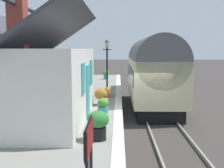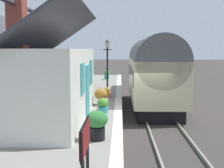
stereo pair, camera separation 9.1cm
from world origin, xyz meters
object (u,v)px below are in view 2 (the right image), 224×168
(train, at_px, (153,72))
(bench_platform_end, at_px, (87,78))
(planter_bench_right, at_px, (97,123))
(planter_edge_far, at_px, (107,74))
(planter_by_door, at_px, (53,82))
(lamp_post_platform, at_px, (107,56))
(station_building, at_px, (30,81))
(station_sign_board, at_px, (85,145))
(bench_near_building, at_px, (85,81))
(planter_edge_near, at_px, (108,92))
(planter_corner_building, at_px, (101,96))
(planter_bench_left, at_px, (103,105))

(train, height_order, bench_platform_end, train)
(planter_bench_right, relative_size, planter_edge_far, 1.16)
(planter_by_door, bearing_deg, lamp_post_platform, -122.78)
(station_building, xyz_separation_m, planter_by_door, (8.28, 1.17, -1.06))
(station_building, distance_m, lamp_post_platform, 6.43)
(station_sign_board, bearing_deg, station_building, 25.14)
(bench_platform_end, height_order, planter_bench_right, planter_bench_right)
(train, distance_m, bench_near_building, 5.27)
(bench_near_building, xyz_separation_m, planter_by_door, (-0.38, 2.18, -0.03))
(planter_by_door, bearing_deg, train, -108.61)
(planter_bench_right, distance_m, planter_edge_far, 16.82)
(planter_edge_near, distance_m, lamp_post_platform, 2.16)
(train, xyz_separation_m, planter_by_door, (2.24, 6.66, -0.91))
(planter_bench_right, bearing_deg, planter_by_door, 20.28)
(planter_bench_right, bearing_deg, lamp_post_platform, 0.52)
(bench_platform_end, relative_size, planter_bench_right, 1.43)
(bench_platform_end, relative_size, planter_corner_building, 1.58)
(station_building, relative_size, planter_bench_left, 10.87)
(bench_platform_end, height_order, lamp_post_platform, lamp_post_platform)
(planter_edge_far, relative_size, planter_corner_building, 0.95)
(station_sign_board, bearing_deg, bench_platform_end, 6.91)
(planter_edge_near, relative_size, planter_by_door, 1.16)
(planter_edge_near, bearing_deg, planter_bench_left, 179.86)
(planter_corner_building, bearing_deg, planter_by_door, 33.80)
(planter_edge_far, bearing_deg, bench_near_building, 167.45)
(planter_by_door, relative_size, planter_edge_far, 0.93)
(planter_bench_left, xyz_separation_m, planter_edge_far, (13.31, 0.49, 0.12))
(planter_corner_building, bearing_deg, planter_edge_near, -5.11)
(train, bearing_deg, planter_by_door, 71.39)
(bench_near_building, xyz_separation_m, planter_bench_right, (-11.14, -1.80, 0.04))
(planter_edge_near, xyz_separation_m, planter_bench_left, (-4.06, 0.01, 0.07))
(train, relative_size, station_building, 1.19)
(bench_near_building, distance_m, station_sign_board, 15.06)
(bench_platform_end, relative_size, planter_by_door, 1.77)
(bench_platform_end, distance_m, planter_bench_right, 13.20)
(planter_edge_near, xyz_separation_m, planter_edge_far, (9.24, 0.50, 0.19))
(bench_platform_end, bearing_deg, planter_bench_left, -168.97)
(bench_near_building, relative_size, lamp_post_platform, 0.43)
(planter_by_door, xyz_separation_m, planter_bench_right, (-10.76, -3.98, 0.06))
(bench_platform_end, bearing_deg, station_sign_board, -173.09)
(planter_bench_right, xyz_separation_m, planter_edge_far, (16.82, 0.53, -0.06))
(planter_by_door, bearing_deg, planter_bench_left, -151.55)
(planter_corner_building, relative_size, station_sign_board, 0.57)
(bench_platform_end, relative_size, lamp_post_platform, 0.43)
(station_building, distance_m, planter_bench_left, 3.17)
(bench_near_building, height_order, lamp_post_platform, lamp_post_platform)
(planter_bench_right, bearing_deg, station_building, 48.48)
(bench_near_building, height_order, planter_by_door, bench_near_building)
(bench_near_building, height_order, planter_bench_left, bench_near_building)
(lamp_post_platform, bearing_deg, bench_near_building, 30.75)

